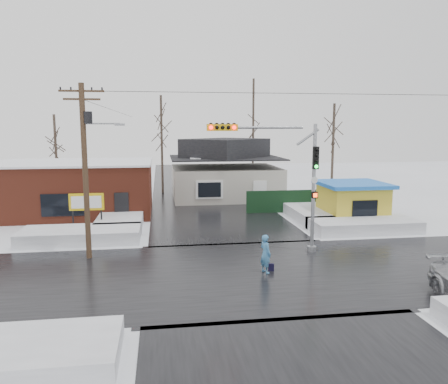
{
  "coord_description": "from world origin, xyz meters",
  "views": [
    {
      "loc": [
        -4.2,
        -19.46,
        6.85
      ],
      "look_at": [
        -0.48,
        5.89,
        3.0
      ],
      "focal_mm": 35.0,
      "sensor_mm": 36.0,
      "label": 1
    }
  ],
  "objects": [
    {
      "name": "fence",
      "position": [
        6.5,
        14.0,
        0.9
      ],
      "size": [
        8.0,
        0.12,
        1.8
      ],
      "primitive_type": "cube",
      "color": "black",
      "rests_on": "ground"
    },
    {
      "name": "house",
      "position": [
        2.0,
        22.0,
        2.62
      ],
      "size": [
        10.4,
        8.4,
        5.76
      ],
      "color": "beige",
      "rests_on": "ground"
    },
    {
      "name": "tree_far_west",
      "position": [
        -14.0,
        24.0,
        6.36
      ],
      "size": [
        3.0,
        3.0,
        8.0
      ],
      "color": "#332821",
      "rests_on": "ground"
    },
    {
      "name": "traffic_signal",
      "position": [
        2.43,
        2.97,
        4.54
      ],
      "size": [
        6.05,
        0.68,
        7.0
      ],
      "color": "gray",
      "rests_on": "ground"
    },
    {
      "name": "pedestrian",
      "position": [
        0.61,
        -0.12,
        0.92
      ],
      "size": [
        0.67,
        0.79,
        1.83
      ],
      "primitive_type": "imported",
      "rotation": [
        0.0,
        0.0,
        1.99
      ],
      "color": "teal",
      "rests_on": "ground"
    },
    {
      "name": "ground",
      "position": [
        0.0,
        0.0,
        0.0
      ],
      "size": [
        120.0,
        120.0,
        0.0
      ],
      "primitive_type": "plane",
      "color": "white",
      "rests_on": "ground"
    },
    {
      "name": "snowbank_ne",
      "position": [
        9.0,
        7.0,
        0.4
      ],
      "size": [
        7.0,
        3.0,
        0.8
      ],
      "primitive_type": "cube",
      "color": "white",
      "rests_on": "ground"
    },
    {
      "name": "utility_pole",
      "position": [
        -7.93,
        3.5,
        5.11
      ],
      "size": [
        3.15,
        0.44,
        9.0
      ],
      "color": "#382619",
      "rests_on": "ground"
    },
    {
      "name": "snowbank_nside_w",
      "position": [
        -7.0,
        12.0,
        0.4
      ],
      "size": [
        3.0,
        8.0,
        0.8
      ],
      "primitive_type": "cube",
      "color": "white",
      "rests_on": "ground"
    },
    {
      "name": "kiosk",
      "position": [
        9.5,
        9.99,
        1.46
      ],
      "size": [
        4.6,
        4.6,
        2.88
      ],
      "color": "gold",
      "rests_on": "ground"
    },
    {
      "name": "tree_far_left",
      "position": [
        -4.0,
        26.0,
        7.95
      ],
      "size": [
        3.0,
        3.0,
        10.0
      ],
      "color": "#332821",
      "rests_on": "ground"
    },
    {
      "name": "tree_far_mid",
      "position": [
        6.0,
        28.0,
        9.54
      ],
      "size": [
        3.0,
        3.0,
        12.0
      ],
      "color": "#332821",
      "rests_on": "ground"
    },
    {
      "name": "tree_far_right",
      "position": [
        12.0,
        20.0,
        7.16
      ],
      "size": [
        3.0,
        3.0,
        9.0
      ],
      "color": "#332821",
      "rests_on": "ground"
    },
    {
      "name": "road_ns",
      "position": [
        0.0,
        0.0,
        0.01
      ],
      "size": [
        10.0,
        120.0,
        0.02
      ],
      "primitive_type": "cube",
      "color": "black",
      "rests_on": "ground"
    },
    {
      "name": "snowbank_nw",
      "position": [
        -9.0,
        7.0,
        0.4
      ],
      "size": [
        7.0,
        3.0,
        0.8
      ],
      "primitive_type": "cube",
      "color": "white",
      "rests_on": "ground"
    },
    {
      "name": "shopping_bag",
      "position": [
        0.94,
        0.07,
        0.17
      ],
      "size": [
        0.3,
        0.18,
        0.35
      ],
      "primitive_type": "cube",
      "rotation": [
        0.0,
        0.0,
        -0.23
      ],
      "color": "black",
      "rests_on": "ground"
    },
    {
      "name": "brick_building",
      "position": [
        -11.0,
        15.99,
        2.08
      ],
      "size": [
        12.2,
        8.2,
        4.12
      ],
      "color": "maroon",
      "rests_on": "ground"
    },
    {
      "name": "marquee_sign",
      "position": [
        -9.0,
        9.49,
        1.92
      ],
      "size": [
        2.2,
        0.21,
        2.55
      ],
      "color": "black",
      "rests_on": "ground"
    },
    {
      "name": "snowbank_nside_e",
      "position": [
        7.0,
        12.0,
        0.4
      ],
      "size": [
        3.0,
        8.0,
        0.8
      ],
      "primitive_type": "cube",
      "color": "white",
      "rests_on": "ground"
    },
    {
      "name": "road_ew",
      "position": [
        0.0,
        0.0,
        0.01
      ],
      "size": [
        120.0,
        10.0,
        0.02
      ],
      "primitive_type": "cube",
      "color": "black",
      "rests_on": "ground"
    }
  ]
}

